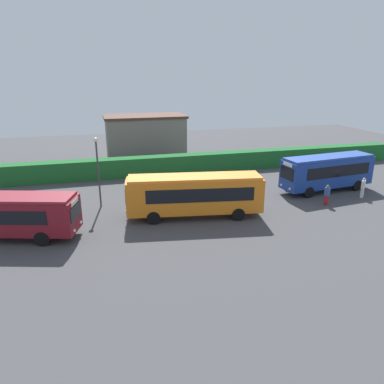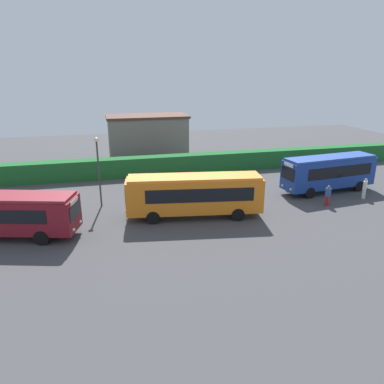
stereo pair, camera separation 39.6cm
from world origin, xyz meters
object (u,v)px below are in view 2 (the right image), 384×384
(bus_orange, at_px, (194,194))
(bus_blue, at_px, (329,172))
(lamppost, at_px, (98,164))
(person_right, at_px, (328,195))
(traffic_cone, at_px, (355,175))
(person_far, at_px, (365,188))
(bus_maroon, at_px, (0,213))
(person_center, at_px, (285,178))
(person_left, at_px, (195,195))

(bus_orange, distance_m, bus_blue, 14.06)
(lamppost, bearing_deg, bus_blue, -3.22)
(person_right, height_order, lamppost, lamppost)
(traffic_cone, bearing_deg, person_far, -121.15)
(bus_orange, distance_m, traffic_cone, 20.28)
(bus_blue, relative_size, traffic_cone, 15.50)
(bus_maroon, xyz_separation_m, person_center, (23.99, 5.39, -0.79))
(bus_orange, relative_size, traffic_cone, 17.59)
(traffic_cone, height_order, lamppost, lamppost)
(bus_blue, distance_m, person_left, 13.18)
(person_right, bearing_deg, lamppost, 135.66)
(person_center, relative_size, lamppost, 0.32)
(bus_orange, xyz_separation_m, lamppost, (-6.95, 4.29, 1.70))
(bus_blue, height_order, traffic_cone, bus_blue)
(bus_maroon, bearing_deg, person_far, 17.75)
(bus_blue, height_order, person_center, bus_blue)
(person_left, bearing_deg, person_far, -121.16)
(bus_blue, xyz_separation_m, traffic_cone, (5.49, 3.19, -1.61))
(bus_orange, relative_size, person_far, 5.76)
(bus_maroon, relative_size, person_far, 5.74)
(person_right, bearing_deg, bus_orange, 148.19)
(bus_maroon, height_order, person_right, bus_maroon)
(person_right, bearing_deg, person_left, 136.75)
(lamppost, bearing_deg, bus_orange, -31.71)
(person_left, distance_m, traffic_cone, 19.08)
(person_far, distance_m, traffic_cone, 6.80)
(bus_blue, xyz_separation_m, person_center, (-3.28, 2.00, -0.95))
(lamppost, bearing_deg, traffic_cone, 4.43)
(bus_orange, relative_size, person_center, 5.76)
(bus_orange, relative_size, person_left, 5.63)
(bus_blue, relative_size, lamppost, 1.61)
(traffic_cone, xyz_separation_m, lamppost, (-26.16, -2.03, 3.30))
(person_far, height_order, traffic_cone, person_far)
(person_far, bearing_deg, bus_blue, -2.02)
(bus_maroon, distance_m, person_right, 25.04)
(bus_orange, xyz_separation_m, person_center, (10.43, 5.13, -0.93))
(bus_blue, distance_m, person_right, 4.21)
(bus_maroon, bearing_deg, traffic_cone, 27.56)
(bus_blue, xyz_separation_m, person_left, (-13.12, -0.93, -0.92))
(bus_blue, xyz_separation_m, person_far, (1.99, -2.60, -0.95))
(lamppost, bearing_deg, person_left, -15.53)
(person_left, xyz_separation_m, person_far, (15.11, -1.67, -0.03))
(bus_orange, xyz_separation_m, person_far, (15.70, 0.53, -0.93))
(bus_blue, bearing_deg, bus_maroon, 0.46)
(person_right, height_order, traffic_cone, person_right)
(traffic_cone, bearing_deg, person_left, -167.50)
(bus_maroon, xyz_separation_m, person_far, (29.26, 0.80, -0.79))
(person_right, xyz_separation_m, traffic_cone, (7.73, 6.61, -0.63))
(person_right, xyz_separation_m, lamppost, (-18.42, 4.58, 2.66))
(bus_blue, xyz_separation_m, person_right, (-2.24, -3.42, -0.98))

